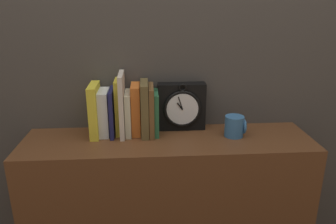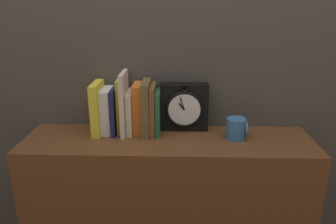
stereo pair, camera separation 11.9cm
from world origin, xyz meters
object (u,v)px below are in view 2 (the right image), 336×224
(book_slot5_cream, at_px, (131,112))
(book_slot7_brown, at_px, (146,108))
(book_slot4_cream, at_px, (124,103))
(mug, at_px, (237,129))
(book_slot3_yellow, at_px, (120,105))
(book_slot1_white, at_px, (107,110))
(book_slot0_yellow, at_px, (98,108))
(book_slot6_orange, at_px, (138,108))
(book_slot9_green, at_px, (158,112))
(book_slot2_navy, at_px, (115,110))
(clock, at_px, (184,107))
(book_slot8_brown, at_px, (153,110))

(book_slot5_cream, xyz_separation_m, book_slot7_brown, (0.07, -0.01, 0.02))
(book_slot4_cream, height_order, mug, book_slot4_cream)
(book_slot3_yellow, xyz_separation_m, book_slot4_cream, (0.02, -0.02, 0.02))
(book_slot1_white, height_order, mug, book_slot1_white)
(book_slot0_yellow, distance_m, book_slot6_orange, 0.17)
(book_slot9_green, bearing_deg, book_slot2_navy, -179.11)
(clock, xyz_separation_m, book_slot4_cream, (-0.25, -0.04, 0.03))
(book_slot6_orange, bearing_deg, book_slot1_white, -178.56)
(book_slot5_cream, bearing_deg, book_slot9_green, -0.84)
(book_slot1_white, xyz_separation_m, book_slot5_cream, (0.10, -0.00, -0.00))
(book_slot5_cream, distance_m, book_slot7_brown, 0.07)
(clock, bearing_deg, book_slot9_green, -162.94)
(book_slot0_yellow, height_order, book_slot3_yellow, book_slot3_yellow)
(book_slot0_yellow, xyz_separation_m, book_slot4_cream, (0.11, -0.00, 0.02))
(book_slot1_white, bearing_deg, book_slot2_navy, -12.34)
(book_slot3_yellow, xyz_separation_m, book_slot9_green, (0.16, -0.01, -0.03))
(book_slot5_cream, bearing_deg, book_slot6_orange, 10.94)
(book_slot4_cream, height_order, book_slot6_orange, book_slot4_cream)
(book_slot0_yellow, relative_size, book_slot6_orange, 1.03)
(book_slot2_navy, relative_size, mug, 2.24)
(book_slot4_cream, bearing_deg, book_slot6_orange, 15.89)
(clock, relative_size, book_slot0_yellow, 0.98)
(book_slot7_brown, bearing_deg, book_slot8_brown, -0.52)
(clock, height_order, book_slot2_navy, clock)
(book_slot1_white, xyz_separation_m, book_slot4_cream, (0.07, -0.01, 0.04))
(clock, bearing_deg, book_slot3_yellow, -175.29)
(book_slot1_white, height_order, book_slot7_brown, book_slot7_brown)
(book_slot3_yellow, distance_m, book_slot7_brown, 0.11)
(book_slot0_yellow, distance_m, book_slot9_green, 0.25)
(book_slot4_cream, relative_size, mug, 3.00)
(book_slot1_white, xyz_separation_m, book_slot9_green, (0.21, -0.00, -0.00))
(book_slot3_yellow, bearing_deg, book_slot8_brown, -7.78)
(book_slot0_yellow, relative_size, book_slot3_yellow, 0.94)
(book_slot7_brown, distance_m, mug, 0.37)
(book_slot0_yellow, bearing_deg, book_slot1_white, 15.42)
(book_slot2_navy, distance_m, book_slot6_orange, 0.10)
(book_slot2_navy, height_order, book_slot6_orange, book_slot6_orange)
(mug, bearing_deg, book_slot1_white, 173.07)
(book_slot2_navy, distance_m, book_slot7_brown, 0.13)
(book_slot4_cream, distance_m, book_slot5_cream, 0.05)
(book_slot8_brown, bearing_deg, mug, -8.85)
(book_slot3_yellow, height_order, book_slot5_cream, book_slot3_yellow)
(book_slot0_yellow, xyz_separation_m, book_slot7_brown, (0.20, -0.00, 0.00))
(book_slot7_brown, relative_size, mug, 2.56)
(book_slot8_brown, bearing_deg, book_slot1_white, 176.50)
(book_slot5_cream, height_order, book_slot8_brown, book_slot8_brown)
(book_slot1_white, distance_m, book_slot3_yellow, 0.06)
(book_slot5_cream, height_order, book_slot7_brown, book_slot7_brown)
(book_slot0_yellow, xyz_separation_m, book_slot1_white, (0.04, 0.01, -0.01))
(clock, bearing_deg, book_slot8_brown, -162.42)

